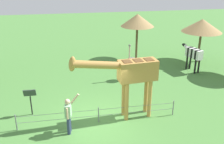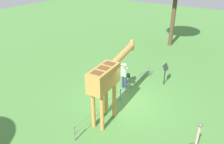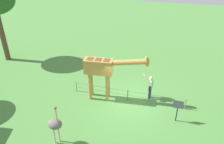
% 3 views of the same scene
% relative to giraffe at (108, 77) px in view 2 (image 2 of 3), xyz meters
% --- Properties ---
extents(ground_plane, '(60.00, 60.00, 0.00)m').
position_rel_giraffe_xyz_m(ground_plane, '(1.46, 0.05, -2.15)').
color(ground_plane, '#4C843D').
extents(giraffe, '(3.88, 0.86, 3.19)m').
position_rel_giraffe_xyz_m(giraffe, '(0.00, 0.00, 0.00)').
color(giraffe, '#BC8942').
rests_on(giraffe, ground_plane).
extents(visitor, '(0.64, 0.59, 1.74)m').
position_rel_giraffe_xyz_m(visitor, '(2.76, 0.78, -1.25)').
color(visitor, navy).
rests_on(visitor, ground_plane).
extents(info_sign, '(0.56, 0.21, 1.32)m').
position_rel_giraffe_xyz_m(info_sign, '(4.46, -0.97, -1.21)').
color(info_sign, black).
rests_on(info_sign, ground_plane).
extents(wire_fence, '(7.05, 0.05, 0.75)m').
position_rel_giraffe_xyz_m(wire_fence, '(1.46, 0.23, -1.75)').
color(wire_fence, slate).
rests_on(wire_fence, ground_plane).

